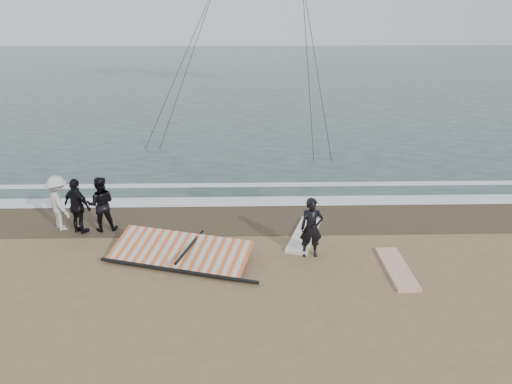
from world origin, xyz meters
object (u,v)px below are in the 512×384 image
board_cream (304,235)px  sail_rig (178,252)px  man_main (311,228)px  board_white (397,268)px

board_cream → sail_rig: 4.13m
man_main → board_white: (2.38, -0.90, -0.88)m
board_white → man_main: bearing=158.2°
board_white → sail_rig: bearing=171.4°
sail_rig → board_cream: bearing=18.4°
board_white → sail_rig: (-6.34, 0.85, 0.15)m
sail_rig → board_white: bearing=-7.6°
man_main → board_cream: bearing=88.6°
board_white → board_cream: 3.24m
board_cream → sail_rig: bearing=-143.2°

